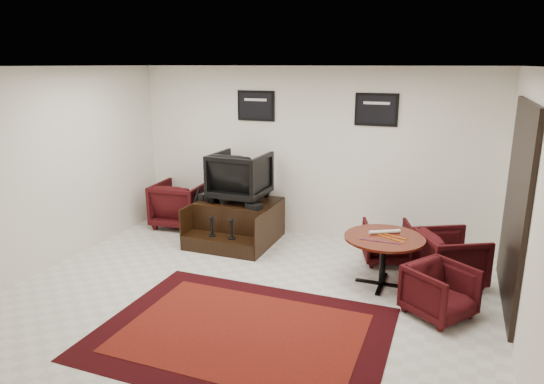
% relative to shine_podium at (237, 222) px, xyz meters
% --- Properties ---
extents(ground, '(6.00, 6.00, 0.00)m').
position_rel_shine_podium_xyz_m(ground, '(0.96, -1.79, -0.30)').
color(ground, silver).
rests_on(ground, ground).
extents(room_shell, '(6.02, 5.02, 2.81)m').
position_rel_shine_podium_xyz_m(room_shell, '(1.37, -1.67, 1.48)').
color(room_shell, white).
rests_on(room_shell, ground).
extents(area_rug, '(3.08, 2.31, 0.01)m').
position_rel_shine_podium_xyz_m(area_rug, '(1.27, -2.61, -0.30)').
color(area_rug, black).
rests_on(area_rug, ground).
extents(shine_podium, '(1.27, 1.31, 0.65)m').
position_rel_shine_podium_xyz_m(shine_podium, '(0.00, 0.00, 0.00)').
color(shine_podium, black).
rests_on(shine_podium, ground).
extents(shine_chair, '(0.87, 0.82, 0.88)m').
position_rel_shine_podium_xyz_m(shine_chair, '(0.00, 0.14, 0.79)').
color(shine_chair, black).
rests_on(shine_chair, shine_podium).
extents(shoes_pair, '(0.27, 0.32, 0.11)m').
position_rel_shine_podium_xyz_m(shoes_pair, '(-0.50, -0.03, 0.41)').
color(shoes_pair, black).
rests_on(shoes_pair, shine_podium).
extents(polish_kit, '(0.27, 0.21, 0.08)m').
position_rel_shine_podium_xyz_m(polish_kit, '(0.41, -0.26, 0.39)').
color(polish_kit, black).
rests_on(polish_kit, shine_podium).
extents(umbrella_black, '(0.34, 0.13, 0.92)m').
position_rel_shine_podium_xyz_m(umbrella_black, '(-0.76, -0.11, 0.16)').
color(umbrella_black, black).
rests_on(umbrella_black, ground).
extents(umbrella_hooked, '(0.31, 0.12, 0.83)m').
position_rel_shine_podium_xyz_m(umbrella_hooked, '(-0.74, -0.08, 0.11)').
color(umbrella_hooked, black).
rests_on(umbrella_hooked, ground).
extents(armchair_side, '(0.91, 0.86, 0.88)m').
position_rel_shine_podium_xyz_m(armchair_side, '(-1.26, 0.31, 0.14)').
color(armchair_side, black).
rests_on(armchair_side, ground).
extents(meeting_table, '(1.03, 1.03, 0.67)m').
position_rel_shine_podium_xyz_m(meeting_table, '(2.49, -0.86, 0.29)').
color(meeting_table, '#3F1409').
rests_on(meeting_table, ground).
extents(table_chair_back, '(0.80, 0.77, 0.67)m').
position_rel_shine_podium_xyz_m(table_chair_back, '(2.43, -0.03, 0.03)').
color(table_chair_back, black).
rests_on(table_chair_back, ground).
extents(table_chair_window, '(0.98, 1.00, 0.78)m').
position_rel_shine_podium_xyz_m(table_chair_window, '(3.31, -0.48, 0.09)').
color(table_chair_window, black).
rests_on(table_chair_window, ground).
extents(table_chair_corner, '(0.88, 0.89, 0.67)m').
position_rel_shine_podium_xyz_m(table_chair_corner, '(3.23, -1.45, 0.04)').
color(table_chair_corner, black).
rests_on(table_chair_corner, ground).
extents(paper_roll, '(0.39, 0.25, 0.05)m').
position_rel_shine_podium_xyz_m(paper_roll, '(2.48, -0.74, 0.40)').
color(paper_roll, silver).
rests_on(paper_roll, meeting_table).
extents(table_clutter, '(0.56, 0.37, 0.01)m').
position_rel_shine_podium_xyz_m(table_clutter, '(2.54, -0.91, 0.38)').
color(table_clutter, orange).
rests_on(table_clutter, meeting_table).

